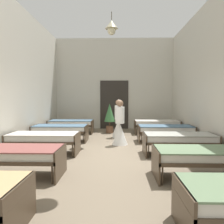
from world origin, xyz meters
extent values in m
cube|color=#7A6B56|center=(0.00, 0.00, -0.05)|extent=(6.40, 10.77, 0.10)
cube|color=beige|center=(0.00, 5.19, 2.24)|extent=(6.20, 0.20, 4.49)
cube|color=beige|center=(-3.00, 0.00, 2.24)|extent=(0.20, 10.17, 4.49)
cube|color=#2D2823|center=(0.00, 5.07, 1.20)|extent=(1.40, 0.06, 2.40)
cylinder|color=brown|center=(-0.04, 1.78, 4.35)|extent=(0.02, 0.02, 0.28)
cone|color=beige|center=(-0.04, 1.78, 4.06)|extent=(0.44, 0.44, 0.28)
sphere|color=beige|center=(-0.04, 1.78, 3.84)|extent=(0.28, 0.28, 0.28)
cylinder|color=#473828|center=(-0.98, -3.15, 0.17)|extent=(0.03, 0.03, 0.34)
cube|color=#473828|center=(-0.92, -3.51, 0.29)|extent=(0.04, 0.84, 0.57)
cylinder|color=#473828|center=(0.98, -3.15, 0.17)|extent=(0.03, 0.03, 0.34)
cube|color=#473828|center=(0.92, -3.51, 0.29)|extent=(0.04, 0.84, 0.57)
cylinder|color=#473828|center=(-0.98, -2.11, 0.17)|extent=(0.03, 0.03, 0.34)
cylinder|color=#473828|center=(-0.98, -1.39, 0.17)|extent=(0.03, 0.03, 0.34)
cube|color=#473828|center=(-1.85, -1.75, 0.38)|extent=(1.90, 0.84, 0.07)
cube|color=#473828|center=(-0.92, -1.75, 0.29)|extent=(0.04, 0.84, 0.57)
cube|color=silver|center=(-1.85, -1.75, 0.48)|extent=(1.82, 0.78, 0.14)
cube|color=#8C4C47|center=(-1.85, -1.75, 0.56)|extent=(1.86, 0.82, 0.02)
cylinder|color=#473828|center=(0.98, -2.11, 0.17)|extent=(0.03, 0.03, 0.34)
cylinder|color=#473828|center=(0.98, -1.39, 0.17)|extent=(0.03, 0.03, 0.34)
cube|color=#473828|center=(1.85, -1.75, 0.38)|extent=(1.90, 0.84, 0.07)
cube|color=#473828|center=(0.92, -1.75, 0.29)|extent=(0.04, 0.84, 0.57)
cube|color=silver|center=(1.85, -1.75, 0.48)|extent=(1.82, 0.78, 0.14)
cube|color=slate|center=(1.85, -1.75, 0.56)|extent=(1.86, 0.82, 0.02)
cylinder|color=#473828|center=(-2.72, -0.36, 0.17)|extent=(0.03, 0.03, 0.34)
cylinder|color=#473828|center=(-2.72, 0.36, 0.17)|extent=(0.03, 0.03, 0.34)
cylinder|color=#473828|center=(-0.98, -0.36, 0.17)|extent=(0.03, 0.03, 0.34)
cylinder|color=#473828|center=(-0.98, 0.36, 0.17)|extent=(0.03, 0.03, 0.34)
cube|color=#473828|center=(-1.85, 0.00, 0.38)|extent=(1.90, 0.84, 0.07)
cube|color=#473828|center=(-2.78, 0.00, 0.29)|extent=(0.04, 0.84, 0.57)
cube|color=#473828|center=(-0.92, 0.00, 0.29)|extent=(0.04, 0.84, 0.57)
cube|color=white|center=(-1.85, 0.00, 0.48)|extent=(1.82, 0.78, 0.14)
cube|color=beige|center=(-1.85, 0.00, 0.56)|extent=(1.86, 0.82, 0.02)
cylinder|color=#473828|center=(0.98, -0.36, 0.17)|extent=(0.03, 0.03, 0.34)
cylinder|color=#473828|center=(0.98, 0.36, 0.17)|extent=(0.03, 0.03, 0.34)
cylinder|color=#473828|center=(2.72, -0.36, 0.17)|extent=(0.03, 0.03, 0.34)
cylinder|color=#473828|center=(2.72, 0.36, 0.17)|extent=(0.03, 0.03, 0.34)
cube|color=#473828|center=(1.85, 0.00, 0.38)|extent=(1.90, 0.84, 0.07)
cube|color=#473828|center=(0.92, 0.00, 0.29)|extent=(0.04, 0.84, 0.57)
cube|color=#473828|center=(2.78, 0.00, 0.29)|extent=(0.04, 0.84, 0.57)
cube|color=white|center=(1.85, 0.00, 0.48)|extent=(1.82, 0.78, 0.14)
cube|color=#9E9E93|center=(1.85, 0.00, 0.56)|extent=(1.86, 0.82, 0.02)
cylinder|color=#473828|center=(-2.72, 1.39, 0.17)|extent=(0.03, 0.03, 0.34)
cylinder|color=#473828|center=(-2.72, 2.11, 0.17)|extent=(0.03, 0.03, 0.34)
cylinder|color=#473828|center=(-0.98, 1.39, 0.17)|extent=(0.03, 0.03, 0.34)
cylinder|color=#473828|center=(-0.98, 2.11, 0.17)|extent=(0.03, 0.03, 0.34)
cube|color=#473828|center=(-1.85, 1.75, 0.38)|extent=(1.90, 0.84, 0.07)
cube|color=#473828|center=(-2.78, 1.75, 0.29)|extent=(0.04, 0.84, 0.57)
cube|color=#473828|center=(-0.92, 1.75, 0.29)|extent=(0.04, 0.84, 0.57)
cube|color=white|center=(-1.85, 1.75, 0.48)|extent=(1.82, 0.78, 0.14)
cube|color=slate|center=(-1.85, 1.75, 0.56)|extent=(1.86, 0.82, 0.02)
cylinder|color=#473828|center=(0.98, 1.39, 0.17)|extent=(0.03, 0.03, 0.34)
cylinder|color=#473828|center=(0.98, 2.11, 0.17)|extent=(0.03, 0.03, 0.34)
cylinder|color=#473828|center=(2.72, 1.39, 0.17)|extent=(0.03, 0.03, 0.34)
cylinder|color=#473828|center=(2.72, 2.11, 0.17)|extent=(0.03, 0.03, 0.34)
cube|color=#473828|center=(1.85, 1.75, 0.38)|extent=(1.90, 0.84, 0.07)
cube|color=#473828|center=(0.92, 1.75, 0.29)|extent=(0.04, 0.84, 0.57)
cube|color=#473828|center=(2.78, 1.75, 0.29)|extent=(0.04, 0.84, 0.57)
cube|color=white|center=(1.85, 1.75, 0.48)|extent=(1.82, 0.78, 0.14)
cube|color=slate|center=(1.85, 1.75, 0.56)|extent=(1.86, 0.82, 0.02)
cylinder|color=#473828|center=(-2.72, 3.15, 0.17)|extent=(0.03, 0.03, 0.34)
cylinder|color=#473828|center=(-2.72, 3.87, 0.17)|extent=(0.03, 0.03, 0.34)
cylinder|color=#473828|center=(-0.98, 3.15, 0.17)|extent=(0.03, 0.03, 0.34)
cylinder|color=#473828|center=(-0.98, 3.87, 0.17)|extent=(0.03, 0.03, 0.34)
cube|color=#473828|center=(-1.85, 3.51, 0.38)|extent=(1.90, 0.84, 0.07)
cube|color=#473828|center=(-2.78, 3.51, 0.29)|extent=(0.04, 0.84, 0.57)
cube|color=#473828|center=(-0.92, 3.51, 0.29)|extent=(0.04, 0.84, 0.57)
cube|color=white|center=(-1.85, 3.51, 0.48)|extent=(1.82, 0.78, 0.14)
cube|color=slate|center=(-1.85, 3.51, 0.56)|extent=(1.86, 0.82, 0.02)
cylinder|color=#473828|center=(0.98, 3.15, 0.17)|extent=(0.03, 0.03, 0.34)
cylinder|color=#473828|center=(0.98, 3.87, 0.17)|extent=(0.03, 0.03, 0.34)
cylinder|color=#473828|center=(2.72, 3.15, 0.17)|extent=(0.03, 0.03, 0.34)
cylinder|color=#473828|center=(2.72, 3.87, 0.17)|extent=(0.03, 0.03, 0.34)
cube|color=#473828|center=(1.85, 3.51, 0.38)|extent=(1.90, 0.84, 0.07)
cube|color=#473828|center=(0.92, 3.51, 0.29)|extent=(0.04, 0.84, 0.57)
cube|color=#473828|center=(2.78, 3.51, 0.29)|extent=(0.04, 0.84, 0.57)
cube|color=white|center=(1.85, 3.51, 0.48)|extent=(1.82, 0.78, 0.14)
cube|color=beige|center=(1.85, 3.51, 0.56)|extent=(1.86, 0.82, 0.02)
cone|color=white|center=(0.21, 2.67, 0.35)|extent=(0.52, 0.52, 0.70)
cylinder|color=white|center=(0.21, 2.67, 0.97)|extent=(0.30, 0.30, 0.55)
sphere|color=#A87A5B|center=(0.21, 2.67, 1.36)|extent=(0.22, 0.22, 0.22)
cone|color=white|center=(0.21, 2.67, 1.44)|extent=(0.18, 0.18, 0.10)
cone|color=white|center=(0.25, 1.26, 0.35)|extent=(0.52, 0.52, 0.70)
cylinder|color=white|center=(0.25, 1.26, 0.97)|extent=(0.30, 0.30, 0.55)
sphere|color=#846047|center=(0.25, 1.26, 1.36)|extent=(0.22, 0.22, 0.22)
cone|color=white|center=(0.25, 1.26, 1.44)|extent=(0.18, 0.18, 0.10)
cylinder|color=brown|center=(-0.18, 3.69, 0.15)|extent=(0.31, 0.31, 0.31)
cylinder|color=brown|center=(-0.18, 3.69, 0.41)|extent=(0.06, 0.06, 0.20)
cone|color=#3D7A42|center=(-0.18, 3.69, 0.90)|extent=(0.47, 0.47, 0.79)
camera|label=1|loc=(0.20, -5.92, 1.54)|focal=35.25mm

